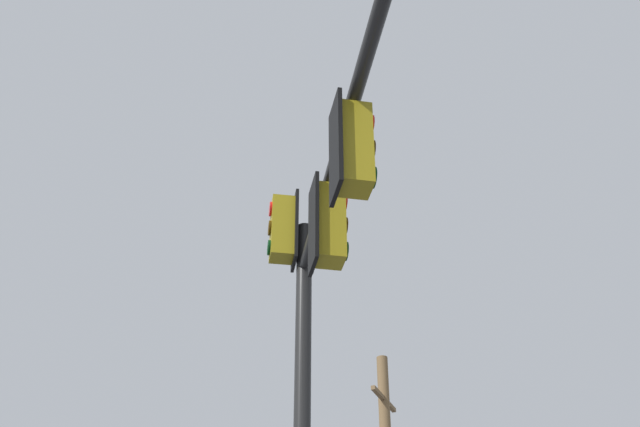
% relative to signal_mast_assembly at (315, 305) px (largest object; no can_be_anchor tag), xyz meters
% --- Properties ---
extents(signal_mast_assembly, '(4.49, 2.95, 7.39)m').
position_rel_signal_mast_assembly_xyz_m(signal_mast_assembly, '(0.00, 0.00, 0.00)').
color(signal_mast_assembly, black).
rests_on(signal_mast_assembly, ground).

